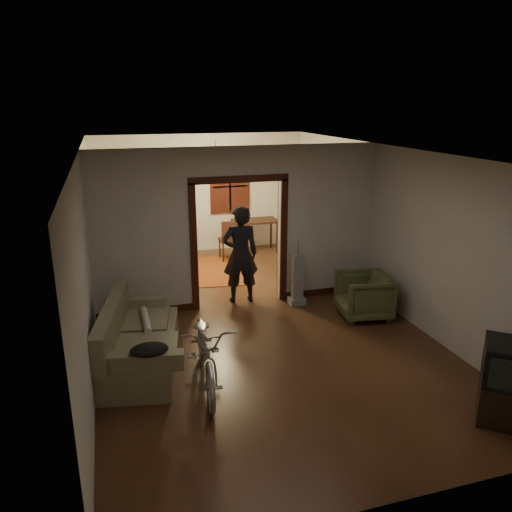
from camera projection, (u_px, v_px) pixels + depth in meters
name	position (u px, v px, depth m)	size (l,w,h in m)	color
floor	(251.00, 319.00, 8.40)	(5.00, 8.50, 0.01)	#351D10
ceiling	(250.00, 150.00, 7.57)	(5.00, 8.50, 0.01)	white
wall_back	(201.00, 194.00, 11.87)	(5.00, 0.02, 2.80)	beige
wall_left	(87.00, 252.00, 7.30)	(0.02, 8.50, 2.80)	beige
wall_right	(388.00, 228.00, 8.68)	(0.02, 8.50, 2.80)	beige
partition_wall	(239.00, 228.00, 8.67)	(5.00, 0.14, 2.80)	beige
door_casing	(239.00, 244.00, 8.76)	(1.74, 0.20, 2.32)	#35130C
far_window	(230.00, 186.00, 11.98)	(0.98, 0.06, 1.28)	black
chandelier	(216.00, 162.00, 9.99)	(0.24, 0.24, 0.24)	#FFE0A5
light_switch	(296.00, 233.00, 8.94)	(0.08, 0.01, 0.12)	silver
sofa	(140.00, 334.00, 6.81)	(0.91, 2.01, 0.93)	#6A6846
rolled_paper	(146.00, 320.00, 7.10)	(0.10, 0.10, 0.80)	beige
jacket	(149.00, 350.00, 5.93)	(0.45, 0.34, 0.13)	black
bicycle	(206.00, 350.00, 6.32)	(0.65, 1.85, 0.97)	silver
armchair	(364.00, 296.00, 8.39)	(0.81, 0.83, 0.76)	#49512D
tv_stand	(502.00, 400.00, 5.68)	(0.54, 0.49, 0.49)	black
crt_tv	(508.00, 363.00, 5.54)	(0.56, 0.50, 0.48)	black
vacuum	(297.00, 279.00, 8.89)	(0.29, 0.23, 0.94)	gray
person	(240.00, 254.00, 8.91)	(0.65, 0.43, 1.78)	black
oriental_rug	(213.00, 271.00, 10.77)	(1.53, 2.01, 0.02)	maroon
locker	(150.00, 225.00, 11.22)	(0.84, 0.47, 1.68)	#223822
globe	(147.00, 176.00, 10.89)	(0.27, 0.27, 0.27)	#1E5972
desk	(255.00, 236.00, 12.04)	(1.06, 0.59, 0.78)	black
desk_chair	(229.00, 240.00, 11.41)	(0.42, 0.42, 0.95)	black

